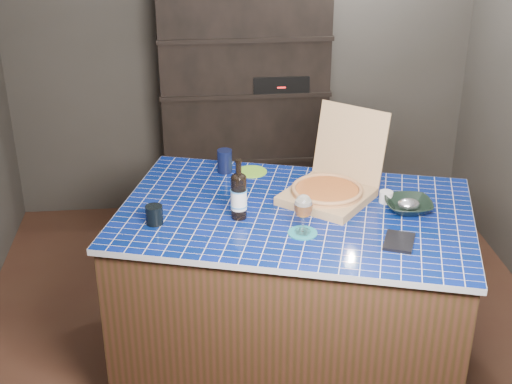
{
  "coord_description": "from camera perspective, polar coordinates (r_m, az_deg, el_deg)",
  "views": [
    {
      "loc": [
        -0.4,
        -3.48,
        2.62
      ],
      "look_at": [
        -0.06,
        0.0,
        0.94
      ],
      "focal_mm": 50.0,
      "sensor_mm": 36.0,
      "label": 1
    }
  ],
  "objects": [
    {
      "name": "mead_bottle",
      "position": [
        3.49,
        -1.39,
        -0.26
      ],
      "size": [
        0.08,
        0.08,
        0.31
      ],
      "color": "black",
      "rests_on": "kitchen_island"
    },
    {
      "name": "foil_contents",
      "position": [
        3.67,
        12.11,
        -0.94
      ],
      "size": [
        0.11,
        0.09,
        0.05
      ],
      "primitive_type": "ellipsoid",
      "color": "silver",
      "rests_on": "bowl"
    },
    {
      "name": "tumbler",
      "position": [
        3.5,
        -8.14,
        -1.82
      ],
      "size": [
        0.09,
        0.09,
        0.09
      ],
      "primitive_type": "cylinder",
      "color": "black",
      "rests_on": "kitchen_island"
    },
    {
      "name": "kitchen_island",
      "position": [
        3.86,
        2.98,
        -7.94
      ],
      "size": [
        2.01,
        1.57,
        0.97
      ],
      "rotation": [
        0.0,
        0.0,
        -0.28
      ],
      "color": "#47271B",
      "rests_on": "floor"
    },
    {
      "name": "dvd_case",
      "position": [
        3.38,
        11.37,
        -3.9
      ],
      "size": [
        0.19,
        0.22,
        0.01
      ],
      "primitive_type": "cube",
      "rotation": [
        0.0,
        0.0,
        -0.39
      ],
      "color": "black",
      "rests_on": "kitchen_island"
    },
    {
      "name": "shelving_unit",
      "position": [
        5.31,
        -0.91,
        6.82
      ],
      "size": [
        1.2,
        0.41,
        1.8
      ],
      "color": "black",
      "rests_on": "floor"
    },
    {
      "name": "green_trivet",
      "position": [
        4.04,
        -0.35,
        1.64
      ],
      "size": [
        0.17,
        0.17,
        0.01
      ],
      "primitive_type": "cylinder",
      "color": "#75BB28",
      "rests_on": "kitchen_island"
    },
    {
      "name": "wine_glass",
      "position": [
        3.34,
        3.81,
        -1.22
      ],
      "size": [
        0.09,
        0.09,
        0.2
      ],
      "color": "white",
      "rests_on": "teal_trivet"
    },
    {
      "name": "teal_trivet",
      "position": [
        3.41,
        3.75,
        -3.28
      ],
      "size": [
        0.14,
        0.14,
        0.01
      ],
      "primitive_type": "cylinder",
      "color": "#18757D",
      "rests_on": "kitchen_island"
    },
    {
      "name": "pizza_box",
      "position": [
        3.73,
        5.9,
        0.33
      ],
      "size": [
        0.62,
        0.63,
        0.44
      ],
      "rotation": [
        0.0,
        0.0,
        -0.69
      ],
      "color": "tan",
      "rests_on": "kitchen_island"
    },
    {
      "name": "navy_cup",
      "position": [
        4.02,
        -2.52,
        2.49
      ],
      "size": [
        0.08,
        0.08,
        0.13
      ],
      "primitive_type": "cylinder",
      "color": "black",
      "rests_on": "kitchen_island"
    },
    {
      "name": "white_jar",
      "position": [
        3.74,
        10.36,
        -0.39
      ],
      "size": [
        0.07,
        0.07,
        0.06
      ],
      "primitive_type": "cylinder",
      "color": "silver",
      "rests_on": "kitchen_island"
    },
    {
      "name": "bowl",
      "position": [
        3.67,
        12.09,
        -1.09
      ],
      "size": [
        0.25,
        0.25,
        0.06
      ],
      "primitive_type": "imported",
      "rotation": [
        0.0,
        0.0,
        -0.05
      ],
      "color": "black",
      "rests_on": "kitchen_island"
    },
    {
      "name": "room",
      "position": [
        3.76,
        0.9,
        4.32
      ],
      "size": [
        3.5,
        3.5,
        3.5
      ],
      "color": "brown",
      "rests_on": "ground"
    }
  ]
}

